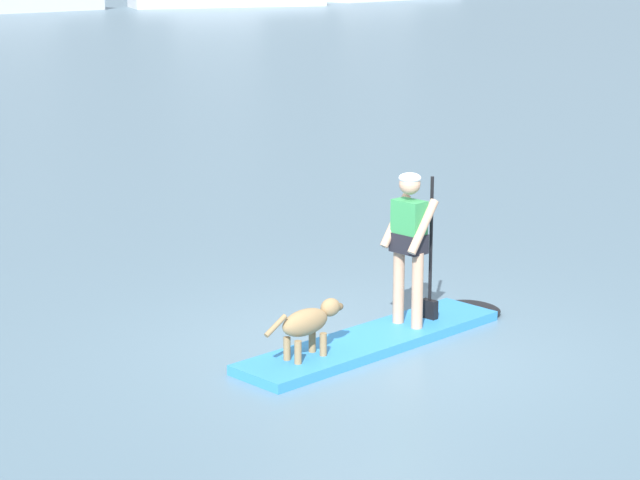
% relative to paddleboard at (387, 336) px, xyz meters
% --- Properties ---
extents(ground_plane, '(400.00, 400.00, 0.00)m').
position_rel_paddleboard_xyz_m(ground_plane, '(-0.22, -0.05, -0.05)').
color(ground_plane, slate).
extents(paddleboard, '(3.57, 1.46, 0.10)m').
position_rel_paddleboard_xyz_m(paddleboard, '(0.00, 0.00, 0.00)').
color(paddleboard, '#338CD8').
rests_on(paddleboard, ground_plane).
extents(person_paddler, '(0.66, 0.55, 1.62)m').
position_rel_paddleboard_xyz_m(person_paddler, '(0.33, 0.07, 0.99)').
color(person_paddler, tan).
rests_on(person_paddler, paddleboard).
extents(dog, '(1.01, 0.35, 0.53)m').
position_rel_paddleboard_xyz_m(dog, '(-1.08, -0.24, 0.40)').
color(dog, '#997A51').
rests_on(dog, paddleboard).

